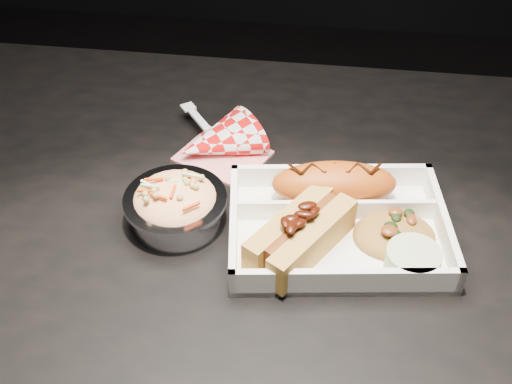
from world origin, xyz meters
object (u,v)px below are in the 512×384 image
at_px(dining_table, 286,286).
at_px(foil_coleslaw_cup, 176,204).
at_px(food_tray, 337,230).
at_px(napkin_fork, 217,142).
at_px(hotdog, 301,233).
at_px(fried_pastry, 334,184).

relative_size(dining_table, foil_coleslaw_cup, 9.83).
bearing_deg(food_tray, foil_coleslaw_cup, 172.21).
xyz_separation_m(foil_coleslaw_cup, napkin_fork, (0.02, 0.14, -0.01)).
bearing_deg(hotdog, napkin_fork, 68.78).
height_order(food_tray, napkin_fork, napkin_fork).
bearing_deg(dining_table, food_tray, 8.38).
relative_size(dining_table, napkin_fork, 7.57).
bearing_deg(foil_coleslaw_cup, napkin_fork, 80.48).
relative_size(dining_table, food_tray, 4.40).
height_order(hotdog, foil_coleslaw_cup, same).
bearing_deg(food_tray, hotdog, -149.23).
xyz_separation_m(fried_pastry, hotdog, (-0.03, -0.09, -0.00)).
relative_size(hotdog, napkin_fork, 0.93).
height_order(dining_table, food_tray, food_tray).
height_order(dining_table, foil_coleslaw_cup, foil_coleslaw_cup).
height_order(dining_table, fried_pastry, fried_pastry).
relative_size(food_tray, foil_coleslaw_cup, 2.23).
distance_m(food_tray, napkin_fork, 0.22).
bearing_deg(fried_pastry, hotdog, -110.71).
bearing_deg(fried_pastry, foil_coleslaw_cup, -163.21).
relative_size(fried_pastry, hotdog, 1.03).
xyz_separation_m(hotdog, foil_coleslaw_cup, (-0.15, 0.03, -0.00)).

